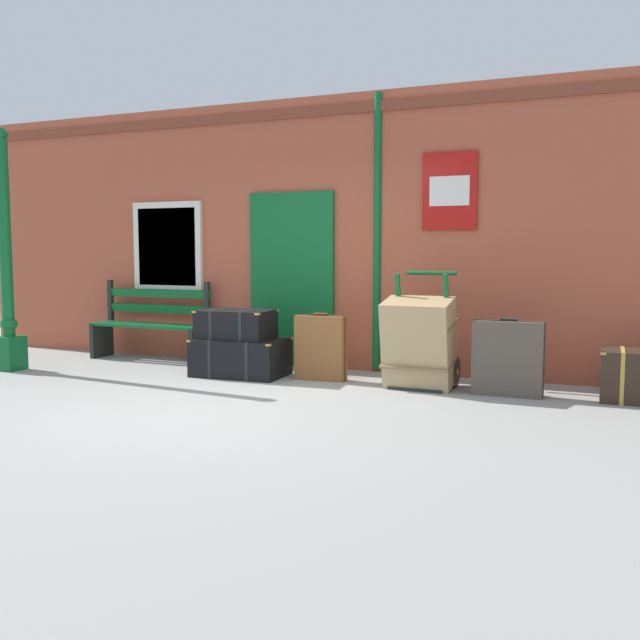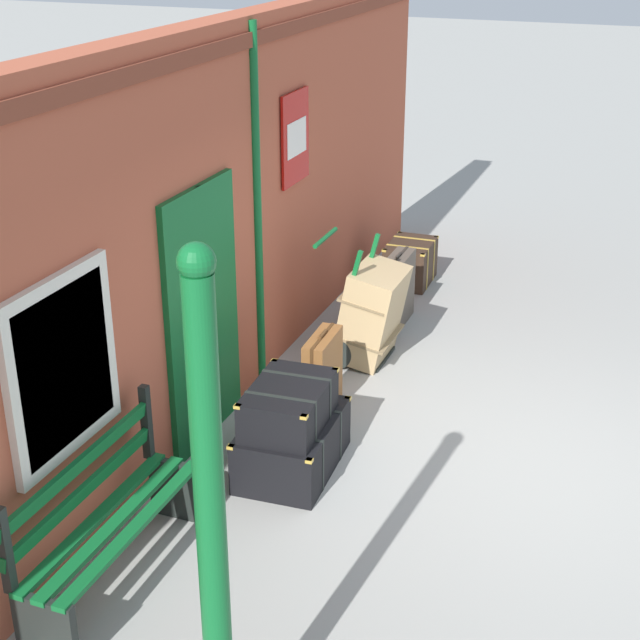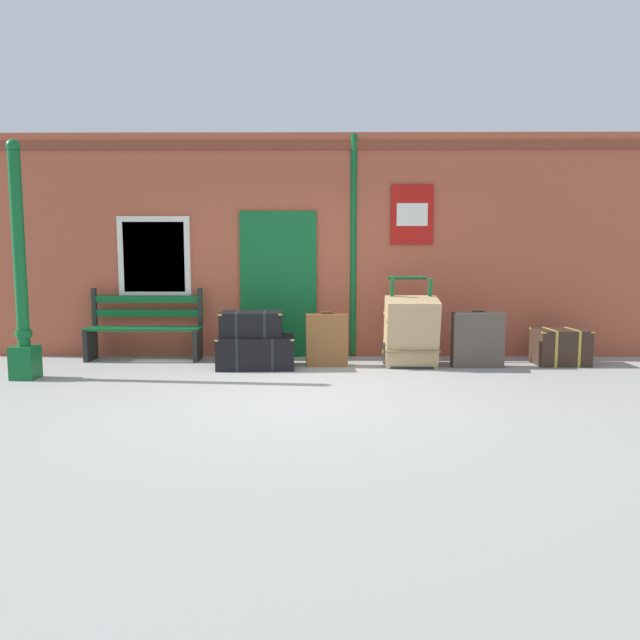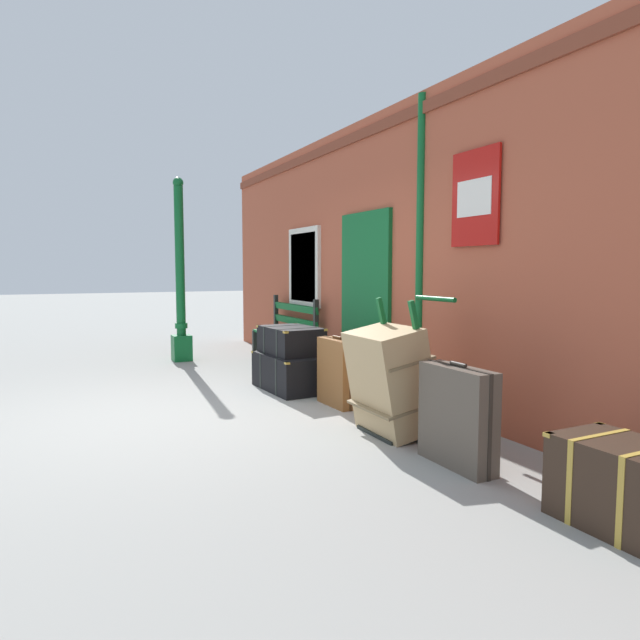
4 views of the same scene
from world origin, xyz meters
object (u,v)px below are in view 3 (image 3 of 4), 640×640
suitcase_slate (327,340)px  corner_trunk (560,347)px  steamer_trunk_middle (252,324)px  suitcase_cream (478,340)px  steamer_trunk_base (256,352)px  porters_trolley (409,345)px  lamp_post (21,291)px  platform_bench (145,328)px  large_brown_trunk (411,332)px

suitcase_slate → corner_trunk: size_ratio=1.06×
steamer_trunk_middle → suitcase_cream: suitcase_cream is taller
steamer_trunk_base → suitcase_slate: bearing=6.7°
porters_trolley → lamp_post: bearing=-168.5°
platform_bench → steamer_trunk_middle: (1.59, -0.58, 0.14)m
lamp_post → suitcase_cream: 5.72m
lamp_post → porters_trolley: size_ratio=2.37×
lamp_post → steamer_trunk_base: lamp_post is taller
steamer_trunk_middle → porters_trolley: (2.10, 0.22, -0.31)m
steamer_trunk_base → corner_trunk: bearing=3.5°
lamp_post → large_brown_trunk: 4.84m
lamp_post → platform_bench: (1.05, 1.32, -0.61)m
suitcase_cream → corner_trunk: suitcase_cream is taller
lamp_post → porters_trolley: bearing=11.5°
platform_bench → large_brown_trunk: size_ratio=1.69×
platform_bench → suitcase_slate: (2.57, -0.47, -0.09)m
steamer_trunk_middle → suitcase_slate: size_ratio=1.14×
large_brown_trunk → steamer_trunk_base: bearing=-178.9°
platform_bench → steamer_trunk_base: (1.64, -0.58, -0.23)m
suitcase_slate → suitcase_cream: bearing=-1.5°
suitcase_cream → suitcase_slate: (-2.00, 0.05, -0.01)m
large_brown_trunk → suitcase_cream: (0.88, 0.02, -0.11)m
platform_bench → large_brown_trunk: 3.73m
porters_trolley → steamer_trunk_middle: bearing=-174.1°
corner_trunk → porters_trolley: bearing=-179.1°
steamer_trunk_base → porters_trolley: porters_trolley is taller
suitcase_cream → suitcase_slate: suitcase_cream is taller
porters_trolley → suitcase_slate: (-1.11, -0.11, 0.08)m
platform_bench → steamer_trunk_base: 1.75m
platform_bench → large_brown_trunk: (3.69, -0.54, 0.03)m
platform_bench → porters_trolley: porters_trolley is taller
steamer_trunk_base → large_brown_trunk: (2.05, 0.04, 0.26)m
lamp_post → large_brown_trunk: bearing=9.4°
lamp_post → steamer_trunk_middle: lamp_post is taller
steamer_trunk_base → steamer_trunk_middle: (-0.06, 0.00, 0.37)m
steamer_trunk_base → suitcase_cream: size_ratio=1.36×
lamp_post → suitcase_slate: bearing=13.3°
steamer_trunk_middle → large_brown_trunk: 2.11m
platform_bench → porters_trolley: size_ratio=1.35×
lamp_post → suitcase_cream: size_ratio=3.66×
suitcase_cream → porters_trolley: bearing=169.7°
suitcase_cream → suitcase_slate: 2.00m
platform_bench → large_brown_trunk: platform_bench is taller
corner_trunk → steamer_trunk_base: bearing=-176.5°
large_brown_trunk → porters_trolley: bearing=90.0°
steamer_trunk_middle → steamer_trunk_base: bearing=-1.8°
steamer_trunk_middle → platform_bench: bearing=160.1°
steamer_trunk_base → porters_trolley: (2.05, 0.22, 0.06)m
suitcase_cream → corner_trunk: size_ratio=1.10×
steamer_trunk_middle → porters_trolley: bearing=5.9°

